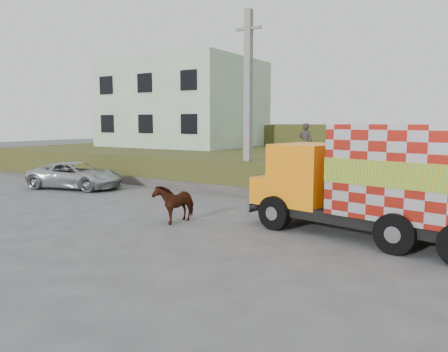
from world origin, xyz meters
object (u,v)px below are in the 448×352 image
Objects in this scene: cow at (175,203)px; cargo_truck at (385,181)px; suv at (76,175)px; pedestrian at (306,142)px; utility_pole at (248,102)px.

cargo_truck is at bearing 13.98° from cow.
suv is at bearing 162.50° from cow.
cow is at bearing 79.98° from pedestrian.
utility_pole is 8.70m from cargo_truck.
utility_pole is 3.06m from pedestrian.
utility_pole reaches higher than pedestrian.
utility_pole reaches higher than suv.
utility_pole is at bearing -83.00° from suv.
suv is (-7.83, -3.01, -3.43)m from utility_pole.
cargo_truck is 4.95× the size of cow.
cargo_truck is at bearing -34.63° from utility_pole.
pedestrian is (-4.54, 5.69, 0.71)m from cargo_truck.
pedestrian is at bearing 139.25° from cargo_truck.
cow is (0.68, -6.04, -3.45)m from utility_pole.
cow is at bearing -83.56° from utility_pole.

